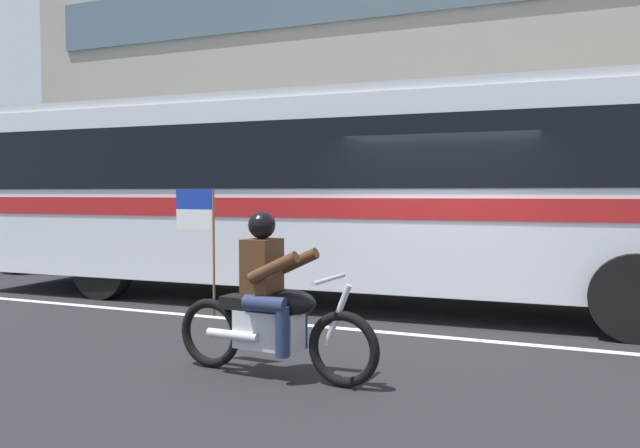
# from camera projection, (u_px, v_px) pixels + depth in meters

# --- Properties ---
(ground_plane) EXTENTS (60.00, 60.00, 0.00)m
(ground_plane) POSITION_uv_depth(u_px,v_px,m) (436.00, 326.00, 8.06)
(ground_plane) COLOR black
(sidewalk_curb) EXTENTS (28.00, 3.80, 0.15)m
(sidewalk_curb) POSITION_uv_depth(u_px,v_px,m) (486.00, 273.00, 12.78)
(sidewalk_curb) COLOR #B7B2A8
(sidewalk_curb) RESTS_ON ground_plane
(lane_center_stripe) EXTENTS (26.60, 0.14, 0.01)m
(lane_center_stripe) POSITION_uv_depth(u_px,v_px,m) (426.00, 336.00, 7.51)
(lane_center_stripe) COLOR silver
(lane_center_stripe) RESTS_ON ground_plane
(office_building_facade) EXTENTS (28.00, 0.89, 9.69)m
(office_building_facade) POSITION_uv_depth(u_px,v_px,m) (501.00, 61.00, 14.65)
(office_building_facade) COLOR gray
(office_building_facade) RESTS_ON ground_plane
(transit_bus) EXTENTS (13.42, 2.93, 3.22)m
(transit_bus) POSITION_uv_depth(u_px,v_px,m) (366.00, 183.00, 9.58)
(transit_bus) COLOR silver
(transit_bus) RESTS_ON ground_plane
(motorcycle_with_rider) EXTENTS (2.19, 0.64, 1.78)m
(motorcycle_with_rider) POSITION_uv_depth(u_px,v_px,m) (271.00, 307.00, 5.83)
(motorcycle_with_rider) COLOR black
(motorcycle_with_rider) RESTS_ON ground_plane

